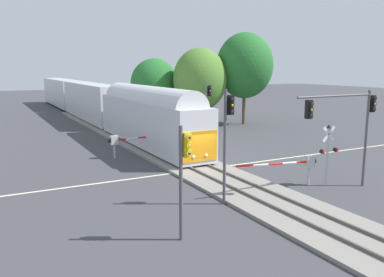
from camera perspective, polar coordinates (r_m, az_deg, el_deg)
The scene contains 14 objects.
ground_plane at distance 28.28m, azimuth 1.02°, elevation -4.45°, with size 220.00×220.00×0.00m, color #3D3D42.
road_centre_stripe at distance 28.28m, azimuth 1.02°, elevation -4.44°, with size 44.00×0.20×0.01m.
railway_track at distance 28.26m, azimuth 1.02°, elevation -4.26°, with size 4.40×80.00×0.32m.
commuter_train at distance 54.67m, azimuth -13.80°, elevation 5.24°, with size 3.04×62.18×5.16m.
crossing_gate_near at distance 24.99m, azimuth 15.19°, elevation -3.38°, with size 5.85×0.40×1.85m.
crossing_signal_mast at distance 25.37m, azimuth 18.71°, elevation -1.37°, with size 1.36×0.44×3.75m.
crossing_gate_far at distance 32.27m, azimuth -9.99°, elevation -0.25°, with size 5.53×0.40×1.80m.
traffic_signal_near_right at distance 24.60m, azimuth 21.32°, elevation 3.10°, with size 5.93×0.38×5.77m.
traffic_signal_far_side at distance 37.73m, azimuth 2.25°, elevation 5.11°, with size 0.53×0.38×5.72m.
traffic_signal_median at distance 20.58m, azimuth 5.04°, elevation 1.42°, with size 0.53×0.38×6.01m.
traffic_signal_near_left at distance 16.30m, azimuth -1.10°, elevation -3.65°, with size 0.53×0.38×4.81m.
maple_right_background at distance 50.70m, azimuth 7.47°, elevation 10.19°, with size 6.96×6.96×11.28m.
elm_centre_background at distance 51.48m, azimuth -5.34°, elevation 7.70°, with size 6.00×6.00×8.17m.
oak_far_right at distance 48.67m, azimuth 1.14°, elevation 8.35°, with size 6.45×6.45×9.38m.
Camera 1 is at (-13.22, -23.97, 7.10)m, focal length 37.69 mm.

